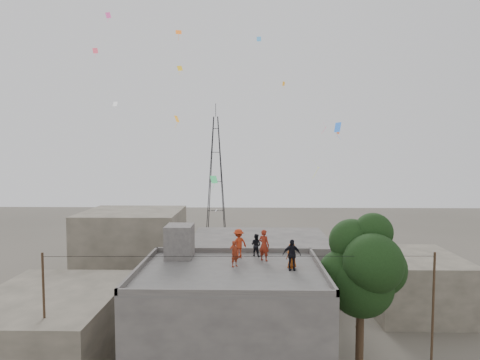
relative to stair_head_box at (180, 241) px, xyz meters
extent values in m
cube|color=#4C4947|center=(3.20, -2.60, -4.10)|extent=(10.00, 8.00, 6.00)
cube|color=#54514F|center=(3.20, -2.60, -1.05)|extent=(10.00, 8.00, 0.10)
cube|color=#4C4947|center=(3.20, 1.32, -0.85)|extent=(10.00, 0.15, 0.30)
cube|color=#4C4947|center=(3.20, -6.53, -0.85)|extent=(10.00, 0.15, 0.30)
cube|color=#4C4947|center=(8.12, -2.60, -0.85)|extent=(0.15, 8.00, 0.30)
cube|color=#4C4947|center=(-1.72, -2.60, -0.85)|extent=(0.15, 8.00, 0.30)
cube|color=#4C4947|center=(0.00, 0.00, 0.00)|extent=(1.60, 1.80, 2.00)
cube|color=#554F43|center=(-7.80, -0.60, -5.10)|extent=(8.00, 10.00, 4.00)
cube|color=#4C4947|center=(5.20, 11.40, -4.60)|extent=(12.00, 9.00, 5.00)
cube|color=#554F43|center=(-6.80, 13.40, -3.60)|extent=(9.00, 8.00, 7.00)
cube|color=#554F43|center=(17.20, 7.40, -4.90)|extent=(7.00, 8.00, 4.40)
cylinder|color=black|center=(10.40, -2.10, -5.10)|extent=(0.44, 0.44, 4.00)
cylinder|color=black|center=(10.55, -2.00, -3.50)|extent=(0.64, 0.91, 2.14)
sphere|color=black|center=(10.40, -2.10, -1.90)|extent=(3.60, 3.60, 3.60)
sphere|color=black|center=(11.50, -1.80, -1.10)|extent=(3.00, 3.00, 3.00)
sphere|color=black|center=(9.50, -1.60, -1.50)|extent=(2.80, 2.80, 2.80)
sphere|color=black|center=(10.80, -2.90, -0.50)|extent=(3.20, 3.20, 3.20)
sphere|color=black|center=(10.10, -1.20, 0.30)|extent=(2.60, 2.60, 2.60)
sphere|color=black|center=(11.20, -1.50, 0.90)|extent=(2.20, 2.20, 2.20)
cylinder|color=black|center=(-6.30, -4.10, -3.40)|extent=(0.12, 0.12, 7.40)
cylinder|color=black|center=(13.70, -3.60, -3.40)|extent=(0.12, 0.12, 7.40)
cylinder|color=black|center=(3.70, -3.85, 0.10)|extent=(20.00, 0.52, 0.02)
cylinder|color=black|center=(-1.65, 36.55, 1.90)|extent=(1.27, 1.27, 18.01)
cylinder|color=black|center=(0.05, 36.55, 1.90)|extent=(1.27, 1.27, 18.01)
cylinder|color=black|center=(0.05, 38.25, 1.90)|extent=(1.27, 1.27, 18.01)
cylinder|color=black|center=(-1.65, 38.25, 1.90)|extent=(1.27, 1.27, 18.01)
cube|color=black|center=(-0.80, 37.40, -3.50)|extent=(2.36, 0.08, 0.08)
cube|color=black|center=(-0.80, 37.40, -3.50)|extent=(0.08, 2.36, 0.08)
cube|color=black|center=(-0.80, 37.40, 1.00)|extent=(1.81, 0.08, 0.08)
cube|color=black|center=(-0.80, 37.40, 1.00)|extent=(0.08, 1.81, 0.08)
cube|color=black|center=(-0.80, 37.40, 5.50)|extent=(1.26, 0.08, 0.08)
cube|color=black|center=(-0.80, 37.40, 5.50)|extent=(0.08, 1.26, 0.08)
cube|color=black|center=(-0.80, 37.40, 9.10)|extent=(0.82, 0.08, 0.08)
cube|color=black|center=(-0.80, 37.40, 9.10)|extent=(0.08, 0.82, 0.08)
cylinder|color=black|center=(-0.80, 37.40, 11.90)|extent=(0.08, 0.08, 2.00)
imported|color=maroon|center=(5.10, -0.60, -0.07)|extent=(0.81, 0.75, 1.86)
imported|color=#A84813|center=(6.58, -2.04, -0.31)|extent=(0.77, 0.80, 1.37)
imported|color=black|center=(4.65, 0.46, -0.31)|extent=(0.84, 0.79, 1.38)
imported|color=black|center=(6.53, -2.49, -0.16)|extent=(1.00, 0.45, 1.69)
imported|color=#B03014|center=(3.58, 0.07, -0.12)|extent=(1.30, 1.18, 1.76)
imported|color=maroon|center=(3.42, -1.86, -0.27)|extent=(0.62, 0.63, 1.46)
plane|color=#FF9F1A|center=(-0.63, 3.03, 7.65)|extent=(0.29, 0.49, 0.43)
plane|color=#EB2552|center=(9.32, 3.59, 7.30)|extent=(0.28, 0.50, 0.44)
plane|color=yellow|center=(-1.35, 8.68, 12.17)|extent=(0.47, 0.36, 0.33)
plane|color=blue|center=(9.32, -0.59, 6.84)|extent=(0.31, 0.55, 0.55)
plane|color=white|center=(-6.25, 7.46, 9.19)|extent=(0.41, 0.24, 0.36)
plane|color=orange|center=(7.04, 9.20, 11.01)|extent=(0.23, 0.28, 0.32)
plane|color=#32BE65|center=(1.95, 1.84, 3.65)|extent=(0.48, 0.47, 0.47)
plane|color=#CF5D30|center=(11.52, 9.30, 7.12)|extent=(0.21, 0.39, 0.38)
plane|color=orange|center=(-0.17, 1.36, 12.84)|extent=(0.40, 0.28, 0.29)
plane|color=#4695D3|center=(5.13, 13.91, 15.90)|extent=(0.42, 0.10, 0.41)
plane|color=#F04CA0|center=(-5.78, 4.95, 15.11)|extent=(0.42, 0.27, 0.34)
plane|color=#C8D830|center=(8.11, -0.41, 4.71)|extent=(0.45, 0.70, 0.55)
plane|color=#FF5069|center=(-6.15, 3.33, 12.24)|extent=(0.35, 0.14, 0.33)
camera|label=1|loc=(4.17, -23.93, 5.34)|focal=30.00mm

